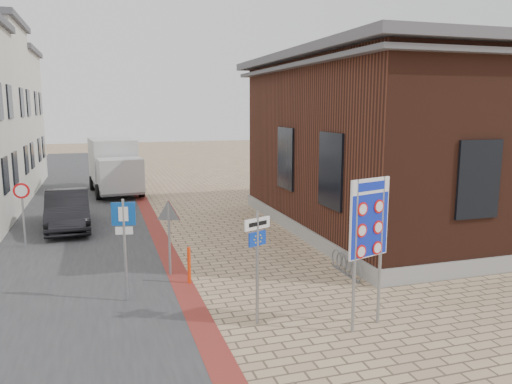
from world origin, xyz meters
TOP-DOWN VIEW (x-y plane):
  - ground at (0.00, 0.00)m, footprint 120.00×120.00m
  - road_strip at (-5.50, 15.00)m, footprint 7.00×60.00m
  - curb_strip at (-2.00, 10.00)m, footprint 0.60×40.00m
  - brick_building at (8.99, 7.00)m, footprint 13.00×13.00m
  - bike_rack at (2.65, 2.20)m, footprint 0.08×1.80m
  - sedan at (-5.30, 10.47)m, footprint 1.83×4.69m
  - box_truck at (-3.22, 18.53)m, footprint 2.87×5.92m
  - border_sign at (1.41, -1.08)m, footprint 1.09×0.39m
  - essen_sign at (-0.80, -0.19)m, footprint 0.65×0.32m
  - parking_sign at (-3.50, 2.00)m, footprint 0.57×0.15m
  - yield_sign at (-2.20, 3.65)m, footprint 0.73×0.35m
  - speed_sign at (-6.56, 8.00)m, footprint 0.53×0.07m
  - bollard at (-1.80, 2.80)m, footprint 0.10×0.10m

SIDE VIEW (x-z plane):
  - ground at x=0.00m, z-range 0.00..0.00m
  - road_strip at x=-5.50m, z-range 0.00..0.02m
  - curb_strip at x=-2.00m, z-range 0.00..0.03m
  - bike_rack at x=2.65m, z-range -0.04..0.56m
  - bollard at x=-1.80m, z-range 0.00..1.04m
  - sedan at x=-5.30m, z-range 0.00..1.52m
  - speed_sign at x=-6.56m, z-range 0.37..2.63m
  - box_truck at x=-3.22m, z-range 0.05..3.04m
  - yield_sign at x=-2.20m, z-range 0.55..2.71m
  - essen_sign at x=-0.80m, z-range 0.43..3.01m
  - parking_sign at x=-3.50m, z-range 0.48..3.08m
  - border_sign at x=1.41m, z-range 0.75..4.07m
  - brick_building at x=8.99m, z-range 0.09..6.89m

